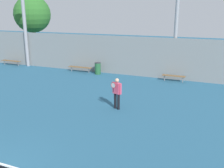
# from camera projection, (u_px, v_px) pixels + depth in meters

# --- Properties ---
(tennis_player) EXTENTS (0.58, 0.49, 1.67)m
(tennis_player) POSITION_uv_depth(u_px,v_px,m) (117.00, 92.00, 13.60)
(tennis_player) COLOR black
(tennis_player) RESTS_ON ground_plane
(bench_courtside_near) EXTENTS (2.09, 0.40, 0.45)m
(bench_courtside_near) POSITION_uv_depth(u_px,v_px,m) (80.00, 67.00, 22.12)
(bench_courtside_near) COLOR brown
(bench_courtside_near) RESTS_ON ground_plane
(bench_courtside_far) EXTENTS (1.66, 0.40, 0.45)m
(bench_courtside_far) POSITION_uv_depth(u_px,v_px,m) (174.00, 76.00, 19.15)
(bench_courtside_far) COLOR brown
(bench_courtside_far) RESTS_ON ground_plane
(bench_by_gate) EXTENTS (2.11, 0.40, 0.45)m
(bench_by_gate) POSITION_uv_depth(u_px,v_px,m) (11.00, 61.00, 24.97)
(bench_by_gate) COLOR brown
(bench_by_gate) RESTS_ON ground_plane
(light_pole_near_left) EXTENTS (0.90, 0.60, 9.09)m
(light_pole_near_left) POSITION_uv_depth(u_px,v_px,m) (23.00, 10.00, 23.39)
(light_pole_near_left) COLOR #939399
(light_pole_near_left) RESTS_ON ground_plane
(trash_bin) EXTENTS (0.51, 0.51, 0.96)m
(trash_bin) POSITION_uv_depth(u_px,v_px,m) (98.00, 68.00, 21.40)
(trash_bin) COLOR #235B33
(trash_bin) RESTS_ON ground_plane
(back_fence) EXTENTS (34.12, 0.06, 3.10)m
(back_fence) POSITION_uv_depth(u_px,v_px,m) (134.00, 56.00, 20.64)
(back_fence) COLOR gray
(back_fence) RESTS_ON ground_plane
(tree_green_tall) EXTENTS (4.24, 4.24, 6.77)m
(tree_green_tall) POSITION_uv_depth(u_px,v_px,m) (32.00, 14.00, 30.53)
(tree_green_tall) COLOR brown
(tree_green_tall) RESTS_ON ground_plane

